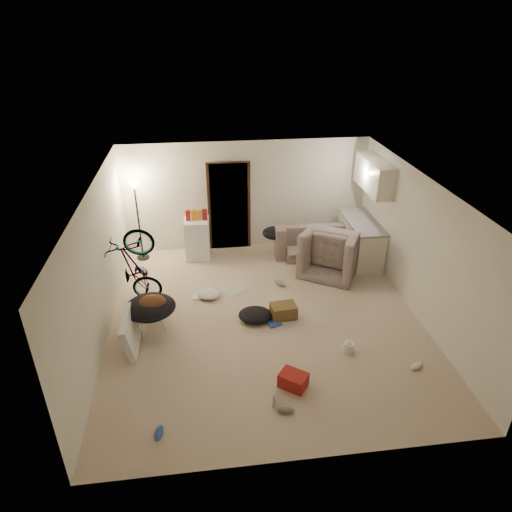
{
  "coord_description": "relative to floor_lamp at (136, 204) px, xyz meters",
  "views": [
    {
      "loc": [
        -1.03,
        -6.7,
        4.9
      ],
      "look_at": [
        -0.09,
        0.6,
        0.98
      ],
      "focal_mm": 32.0,
      "sensor_mm": 36.0,
      "label": 1
    }
  ],
  "objects": [
    {
      "name": "book_asset",
      "position": [
        2.2,
        -4.77,
        -1.3
      ],
      "size": [
        0.26,
        0.23,
        0.02
      ],
      "primitive_type": "imported",
      "rotation": [
        0.0,
        0.0,
        1.2
      ],
      "color": "maroon",
      "rests_on": "floor"
    },
    {
      "name": "bicycle",
      "position": [
        0.1,
        -1.83,
        -0.88
      ],
      "size": [
        1.69,
        0.85,
        0.95
      ],
      "primitive_type": "imported",
      "rotation": [
        0.0,
        -0.17,
        1.48
      ],
      "color": "black",
      "rests_on": "floor"
    },
    {
      "name": "ceiling",
      "position": [
        2.4,
        -2.65,
        1.2
      ],
      "size": [
        5.5,
        6.0,
        0.02
      ],
      "primitive_type": "cube",
      "color": "white",
      "rests_on": "wall_back"
    },
    {
      "name": "mini_fridge",
      "position": [
        1.25,
        -0.1,
        -0.85
      ],
      "size": [
        0.56,
        0.56,
        0.91
      ],
      "primitive_type": "cube",
      "rotation": [
        0.0,
        0.0,
        -0.05
      ],
      "color": "white",
      "rests_on": "floor"
    },
    {
      "name": "counter_top",
      "position": [
        4.83,
        -0.65,
        -0.41
      ],
      "size": [
        0.64,
        1.54,
        0.04
      ],
      "primitive_type": "cube",
      "color": "gray",
      "rests_on": "kitchen_counter"
    },
    {
      "name": "doorway",
      "position": [
        2.0,
        0.32,
        -0.29
      ],
      "size": [
        0.85,
        0.1,
        2.04
      ],
      "primitive_type": "cube",
      "color": "black",
      "rests_on": "floor"
    },
    {
      "name": "juicer",
      "position": [
        3.62,
        -3.74,
        -1.2
      ],
      "size": [
        0.17,
        0.17,
        0.25
      ],
      "color": "white",
      "rests_on": "floor"
    },
    {
      "name": "armchair",
      "position": [
        4.1,
        -1.04,
        -0.94
      ],
      "size": [
        1.49,
        1.45,
        0.74
      ],
      "primitive_type": "imported",
      "rotation": [
        0.0,
        0.0,
        2.58
      ],
      "color": "#373E36",
      "rests_on": "floor"
    },
    {
      "name": "sofa",
      "position": [
        3.93,
        -0.2,
        -1.03
      ],
      "size": [
        1.94,
        0.8,
        0.56
      ],
      "primitive_type": "imported",
      "rotation": [
        0.0,
        0.0,
        3.12
      ],
      "color": "#373E36",
      "rests_on": "floor"
    },
    {
      "name": "sofa_drape",
      "position": [
        2.98,
        -0.2,
        -0.77
      ],
      "size": [
        0.62,
        0.53,
        0.28
      ],
      "primitive_type": "ellipsoid",
      "rotation": [
        0.0,
        0.0,
        -0.13
      ],
      "color": "black",
      "rests_on": "sofa"
    },
    {
      "name": "kitchen_uppers",
      "position": [
        4.96,
        -0.65,
        0.64
      ],
      "size": [
        0.38,
        1.4,
        0.65
      ],
      "primitive_type": "cube",
      "color": "silver",
      "rests_on": "wall_right"
    },
    {
      "name": "clothes_lump_c",
      "position": [
        1.41,
        -1.8,
        -1.24
      ],
      "size": [
        0.59,
        0.57,
        0.14
      ],
      "primitive_type": "ellipsoid",
      "rotation": [
        0.0,
        0.0,
        -0.56
      ],
      "color": "silver",
      "rests_on": "floor"
    },
    {
      "name": "book_blue",
      "position": [
        2.52,
        -2.79,
        -1.29
      ],
      "size": [
        0.31,
        0.36,
        0.03
      ],
      "primitive_type": "cube",
      "rotation": [
        0.0,
        0.0,
        0.32
      ],
      "color": "#2E4FA6",
      "rests_on": "floor"
    },
    {
      "name": "wall_front",
      "position": [
        2.4,
        -5.66,
        -0.06
      ],
      "size": [
        5.5,
        0.02,
        2.5
      ],
      "primitive_type": "cube",
      "color": "white",
      "rests_on": "floor"
    },
    {
      "name": "kitchen_counter",
      "position": [
        4.83,
        -0.65,
        -0.87
      ],
      "size": [
        0.6,
        1.5,
        0.88
      ],
      "primitive_type": "cube",
      "color": "silver",
      "rests_on": "floor"
    },
    {
      "name": "drink_case_b",
      "position": [
        2.57,
        -4.39,
        -1.19
      ],
      "size": [
        0.49,
        0.47,
        0.23
      ],
      "primitive_type": "cube",
      "rotation": [
        0.0,
        0.0,
        -0.65
      ],
      "color": "maroon",
      "rests_on": "floor"
    },
    {
      "name": "book_white",
      "position": [
        1.2,
        -1.77,
        -1.3
      ],
      "size": [
        0.2,
        0.25,
        0.02
      ],
      "primitive_type": "cube",
      "rotation": [
        0.0,
        0.0,
        -0.09
      ],
      "color": "silver",
      "rests_on": "floor"
    },
    {
      "name": "wall_back",
      "position": [
        2.4,
        0.36,
        -0.06
      ],
      "size": [
        5.5,
        0.02,
        2.5
      ],
      "primitive_type": "cube",
      "color": "white",
      "rests_on": "floor"
    },
    {
      "name": "shoe_2",
      "position": [
        0.64,
        -5.04,
        -1.26
      ],
      "size": [
        0.14,
        0.26,
        0.09
      ],
      "primitive_type": "ellipsoid",
      "rotation": [
        0.0,
        0.0,
        1.38
      ],
      "color": "#2E4FA6",
      "rests_on": "floor"
    },
    {
      "name": "hoodie",
      "position": [
        0.44,
        -2.73,
        -0.74
      ],
      "size": [
        0.49,
        0.41,
        0.22
      ],
      "primitive_type": "ellipsoid",
      "rotation": [
        0.0,
        0.0,
        0.03
      ],
      "color": "#512E1B",
      "rests_on": "saucer_chair"
    },
    {
      "name": "door_trim",
      "position": [
        2.0,
        0.29,
        -0.29
      ],
      "size": [
        0.97,
        0.04,
        2.1
      ],
      "primitive_type": "cube",
      "color": "#352112",
      "rests_on": "floor"
    },
    {
      "name": "floor_lamp",
      "position": [
        0.0,
        0.0,
        0.0
      ],
      "size": [
        0.28,
        0.28,
        1.81
      ],
      "color": "black",
      "rests_on": "floor"
    },
    {
      "name": "shoe_3",
      "position": [
        2.36,
        -4.88,
        -1.26
      ],
      "size": [
        0.26,
        0.13,
        0.09
      ],
      "primitive_type": "ellipsoid",
      "rotation": [
        0.0,
        0.0,
        -0.13
      ],
      "color": "slate",
      "rests_on": "floor"
    },
    {
      "name": "snack_box_0",
      "position": [
        1.08,
        -0.1,
        -0.31
      ],
      "size": [
        0.11,
        0.08,
        0.3
      ],
      "primitive_type": "cube",
      "rotation": [
        0.0,
        0.0,
        0.09
      ],
      "color": "maroon",
      "rests_on": "mini_fridge"
    },
    {
      "name": "shoe_0",
      "position": [
        3.14,
        -0.15,
        -1.25
      ],
      "size": [
        0.32,
        0.22,
        0.11
      ],
      "primitive_type": "ellipsoid",
      "rotation": [
        0.0,
        0.0,
        0.38
      ],
      "color": "#2E4FA6",
      "rests_on": "floor"
    },
    {
      "name": "snack_box_3",
      "position": [
        1.44,
        -0.1,
        -0.31
      ],
      "size": [
        0.11,
        0.08,
        0.3
      ],
      "primitive_type": "cube",
      "rotation": [
        0.0,
        0.0,
        0.15
      ],
      "color": "maroon",
      "rests_on": "mini_fridge"
    },
    {
      "name": "shoe_4",
      "position": [
        4.56,
        -4.25,
        -1.26
      ],
      "size": [
        0.29,
        0.23,
        0.1
      ],
      "primitive_type": "ellipsoid",
      "rotation": [
        0.0,
        0.0,
        0.53
      ],
      "color": "white",
      "rests_on": "floor"
    },
    {
      "name": "clothes_lump_a",
      "position": [
        2.22,
        -2.65,
        -1.21
      ],
      "size": [
        0.66,
        0.58,
        0.19
      ],
      "primitive_type": "ellipsoid",
      "rotation": [
        0.0,
        0.0,
        -0.12
      ],
      "color": "black",
      "rests_on": "floor"
    },
    {
      "name": "tv_box",
      "position": [
        0.1,
        -3.14,
        -1.01
      ],
      "size": [
        0.23,
        0.89,
        0.6
      ],
      "primitive_type": "cube",
      "rotation": [
        0.0,
        -0.21,
        0.0
      ],
      "color": "silver",
      "rests_on": "floor"
    },
    {
      "name": "floor",
      "position": [
        2.4,
        -2.65,
        -1.32
      ],
      "size": [
        5.5,
        6.0,
        0.02
      ],
      "primitive_type": "cube",
      "color": "beige",
      "rests_on": "ground"
    },
    {
      "name": "drink_case_a",
      "position": [
        2.74,
        -2.64,
        -1.18
      ],
      "size": [
        0.48,
        0.37,
        0.26
      ],
      "primitive_type": "cube",
      "rotation": [
        0.0,
        0.0,
        0.1
      ],
      "color": "brown",
      "rests_on": "floor"
    },
    {
      "name": "wall_right",
      "position": [
        5.16,
        -2.65,
        -0.06
      ],
      "size": [
        0.02,
        6.0,
        2.5
      ],
      "primitive_type": "cube",
      "color": "white",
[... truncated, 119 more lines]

